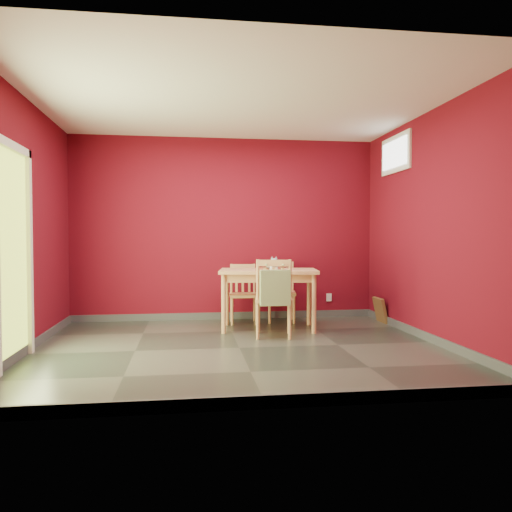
{
  "coord_description": "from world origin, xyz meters",
  "views": [
    {
      "loc": [
        -0.56,
        -5.45,
        1.21
      ],
      "look_at": [
        0.25,
        0.45,
        1.0
      ],
      "focal_mm": 35.0,
      "sensor_mm": 36.0,
      "label": 1
    }
  ],
  "objects": [
    {
      "name": "doorway",
      "position": [
        -2.23,
        -0.4,
        1.12
      ],
      "size": [
        0.06,
        1.01,
        2.13
      ],
      "color": "#B7D838",
      "rests_on": "ground"
    },
    {
      "name": "tote_bag",
      "position": [
        0.46,
        0.31,
        0.63
      ],
      "size": [
        0.35,
        0.2,
        0.49
      ],
      "color": "#879B63",
      "rests_on": "chair_near"
    },
    {
      "name": "ground",
      "position": [
        0.0,
        0.0,
        0.0
      ],
      "size": [
        4.5,
        4.5,
        0.0
      ],
      "primitive_type": "plane",
      "color": "#2D342D",
      "rests_on": "ground"
    },
    {
      "name": "cat",
      "position": [
        0.54,
        1.03,
        0.89
      ],
      "size": [
        0.34,
        0.42,
        0.19
      ],
      "primitive_type": null,
      "rotation": [
        0.0,
        0.0,
        -0.45
      ],
      "color": "slate",
      "rests_on": "table_runner"
    },
    {
      "name": "chair_near",
      "position": [
        0.48,
        0.54,
        0.49
      ],
      "size": [
        0.52,
        0.52,
        0.96
      ],
      "color": "tan",
      "rests_on": "ground"
    },
    {
      "name": "chair_far_right",
      "position": [
        0.79,
        1.69,
        0.44
      ],
      "size": [
        0.46,
        0.46,
        0.86
      ],
      "color": "tan",
      "rests_on": "ground"
    },
    {
      "name": "dining_table",
      "position": [
        0.5,
        1.08,
        0.7
      ],
      "size": [
        1.37,
        0.91,
        0.8
      ],
      "color": "tan",
      "rests_on": "ground"
    },
    {
      "name": "room_shell",
      "position": [
        0.0,
        0.0,
        0.05
      ],
      "size": [
        4.5,
        4.5,
        4.5
      ],
      "color": "#5D0916",
      "rests_on": "ground"
    },
    {
      "name": "outlet_plate",
      "position": [
        1.6,
        1.99,
        0.3
      ],
      "size": [
        0.08,
        0.02,
        0.12
      ],
      "primitive_type": "cube",
      "color": "silver",
      "rests_on": "room_shell"
    },
    {
      "name": "chair_far_left",
      "position": [
        0.23,
        1.62,
        0.43
      ],
      "size": [
        0.41,
        0.41,
        0.84
      ],
      "color": "tan",
      "rests_on": "ground"
    },
    {
      "name": "picture_frame",
      "position": [
        2.19,
        1.39,
        0.18
      ],
      "size": [
        0.12,
        0.36,
        0.36
      ],
      "color": "brown",
      "rests_on": "ground"
    },
    {
      "name": "table_runner",
      "position": [
        0.5,
        0.96,
        0.74
      ],
      "size": [
        0.43,
        0.74,
        0.35
      ],
      "color": "#AB4D2C",
      "rests_on": "dining_table"
    },
    {
      "name": "window",
      "position": [
        2.23,
        1.0,
        2.35
      ],
      "size": [
        0.05,
        0.9,
        0.5
      ],
      "color": "white",
      "rests_on": "room_shell"
    }
  ]
}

